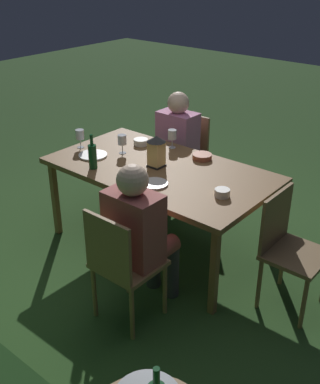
% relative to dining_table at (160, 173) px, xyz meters
% --- Properties ---
extents(ground_plane, '(16.00, 16.00, 0.00)m').
position_rel_dining_table_xyz_m(ground_plane, '(0.00, 0.00, -0.70)').
color(ground_plane, '#2D5123').
extents(dining_table, '(1.86, 1.02, 0.75)m').
position_rel_dining_table_xyz_m(dining_table, '(0.00, 0.00, 0.00)').
color(dining_table, brown).
rests_on(dining_table, ground).
extents(chair_side_right_a, '(0.42, 0.40, 0.87)m').
position_rel_dining_table_xyz_m(chair_side_right_a, '(-0.42, 0.90, -0.21)').
color(chair_side_right_a, brown).
rests_on(chair_side_right_a, ground).
extents(person_in_rust, '(0.38, 0.47, 1.15)m').
position_rel_dining_table_xyz_m(person_in_rust, '(-0.42, 0.71, -0.06)').
color(person_in_rust, '#9E4C47').
rests_on(person_in_rust, ground).
extents(chair_side_left_b, '(0.42, 0.40, 0.87)m').
position_rel_dining_table_xyz_m(chair_side_left_b, '(0.42, -0.90, -0.21)').
color(chair_side_left_b, brown).
rests_on(chair_side_left_b, ground).
extents(person_in_pink, '(0.38, 0.47, 1.15)m').
position_rel_dining_table_xyz_m(person_in_pink, '(0.42, -0.71, -0.06)').
color(person_in_pink, '#C675A3').
rests_on(person_in_pink, ground).
extents(chair_head_near, '(0.40, 0.42, 0.87)m').
position_rel_dining_table_xyz_m(chair_head_near, '(-1.18, 0.00, -0.21)').
color(chair_head_near, brown).
rests_on(chair_head_near, ground).
extents(lantern_centerpiece, '(0.15, 0.15, 0.27)m').
position_rel_dining_table_xyz_m(lantern_centerpiece, '(0.04, -0.00, 0.20)').
color(lantern_centerpiece, black).
rests_on(lantern_centerpiece, dining_table).
extents(green_bottle_on_table, '(0.07, 0.07, 0.29)m').
position_rel_dining_table_xyz_m(green_bottle_on_table, '(0.41, 0.36, 0.16)').
color(green_bottle_on_table, '#144723').
rests_on(green_bottle_on_table, dining_table).
extents(wine_glass_a, '(0.08, 0.08, 0.17)m').
position_rel_dining_table_xyz_m(wine_glass_a, '(0.20, -0.41, 0.17)').
color(wine_glass_a, silver).
rests_on(wine_glass_a, dining_table).
extents(wine_glass_b, '(0.08, 0.08, 0.17)m').
position_rel_dining_table_xyz_m(wine_glass_b, '(0.84, 0.12, 0.17)').
color(wine_glass_b, silver).
rests_on(wine_glass_b, dining_table).
extents(wine_glass_c, '(0.08, 0.08, 0.17)m').
position_rel_dining_table_xyz_m(wine_glass_c, '(0.45, -0.03, 0.17)').
color(wine_glass_c, silver).
rests_on(wine_glass_c, dining_table).
extents(plate_a, '(0.25, 0.25, 0.01)m').
position_rel_dining_table_xyz_m(plate_a, '(0.61, 0.18, 0.06)').
color(plate_a, white).
rests_on(plate_a, dining_table).
extents(plate_b, '(0.21, 0.21, 0.01)m').
position_rel_dining_table_xyz_m(plate_b, '(-0.17, 0.27, 0.06)').
color(plate_b, silver).
rests_on(plate_b, dining_table).
extents(bowl_olives, '(0.11, 0.11, 0.06)m').
position_rel_dining_table_xyz_m(bowl_olives, '(-0.67, 0.11, 0.08)').
color(bowl_olives, silver).
rests_on(bowl_olives, dining_table).
extents(bowl_bread, '(0.13, 0.13, 0.05)m').
position_rel_dining_table_xyz_m(bowl_bread, '(0.47, -0.28, 0.08)').
color(bowl_bread, silver).
rests_on(bowl_bread, dining_table).
extents(bowl_salad, '(0.17, 0.17, 0.04)m').
position_rel_dining_table_xyz_m(bowl_salad, '(-0.16, -0.37, 0.08)').
color(bowl_salad, '#9E5138').
rests_on(bowl_salad, dining_table).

